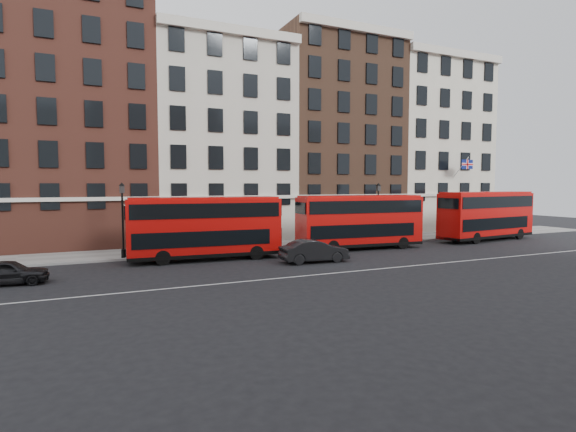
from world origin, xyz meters
name	(u,v)px	position (x,y,z in m)	size (l,w,h in m)	color
ground	(297,269)	(0.00, 0.00, 0.00)	(120.00, 120.00, 0.00)	black
pavement	(243,247)	(0.00, 10.50, 0.07)	(80.00, 5.00, 0.15)	gray
kerb	(253,251)	(0.00, 8.00, 0.08)	(80.00, 0.30, 0.16)	gray
road_centre_line	(312,275)	(0.00, -2.00, 0.01)	(70.00, 0.12, 0.01)	white
building_terrace	(215,134)	(-0.31, 17.88, 10.24)	(64.00, 11.95, 22.00)	beige
bus_b	(205,226)	(-4.40, 5.87, 2.39)	(10.74, 3.25, 4.45)	#B40B09
bus_c	(360,220)	(8.50, 5.87, 2.38)	(10.73, 3.29, 4.44)	#B40B09
bus_d	(486,214)	(22.77, 5.86, 2.49)	(11.28, 3.98, 4.64)	#B40B09
car_rear	(7,272)	(-15.89, 2.42, 0.68)	(1.60, 3.99, 1.36)	black
car_front	(314,251)	(2.22, 1.90, 0.78)	(1.65, 4.72, 1.56)	black
lamp_post_left	(123,216)	(-9.63, 8.38, 3.08)	(0.44, 0.44, 5.33)	black
lamp_post_right	(378,209)	(12.76, 9.27, 3.08)	(0.44, 0.44, 5.33)	black
traffic_light	(484,213)	(25.00, 8.19, 2.45)	(0.25, 0.45, 3.27)	black
iron_railings	(235,237)	(0.00, 12.70, 0.65)	(6.60, 0.06, 1.00)	black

